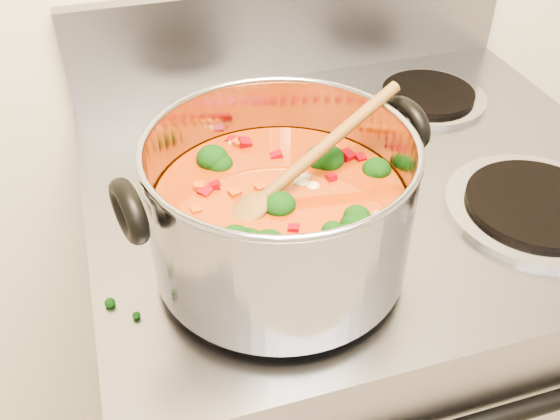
% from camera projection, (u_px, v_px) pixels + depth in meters
% --- Properties ---
extents(electric_range, '(0.79, 0.71, 1.08)m').
position_uv_depth(electric_range, '(341.00, 359.00, 1.20)').
color(electric_range, gray).
rests_on(electric_range, ground).
extents(stockpot, '(0.36, 0.30, 0.18)m').
position_uv_depth(stockpot, '(280.00, 210.00, 0.70)').
color(stockpot, '#9A9AA1').
rests_on(stockpot, electric_range).
extents(wooden_spoon, '(0.24, 0.11, 0.11)m').
position_uv_depth(wooden_spoon, '(287.00, 178.00, 0.68)').
color(wooden_spoon, brown).
rests_on(wooden_spoon, stockpot).
extents(cooktop_crumbs, '(0.21, 0.34, 0.01)m').
position_uv_depth(cooktop_crumbs, '(192.00, 260.00, 0.76)').
color(cooktop_crumbs, black).
rests_on(cooktop_crumbs, electric_range).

